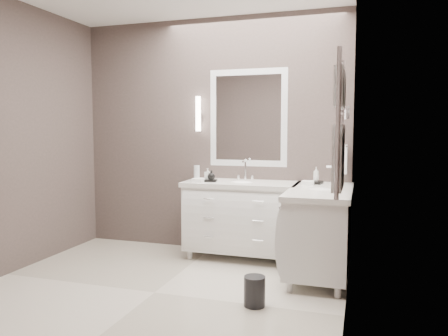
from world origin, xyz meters
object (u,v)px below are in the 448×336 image
(vanity_right, at_px, (320,226))
(towel_ladder, at_px, (339,134))
(vanity_back, at_px, (241,215))
(waste_bin, at_px, (255,291))

(vanity_right, xyz_separation_m, towel_ladder, (0.23, -1.30, 0.91))
(vanity_back, relative_size, vanity_right, 1.00)
(vanity_back, distance_m, towel_ladder, 2.16)
(vanity_right, bearing_deg, towel_ladder, -80.16)
(vanity_back, relative_size, towel_ladder, 1.38)
(towel_ladder, bearing_deg, waste_bin, 149.63)
(vanity_back, xyz_separation_m, waste_bin, (0.45, -1.24, -0.36))
(towel_ladder, xyz_separation_m, waste_bin, (-0.65, 0.38, -1.27))
(vanity_back, bearing_deg, waste_bin, -70.11)
(vanity_back, height_order, waste_bin, vanity_back)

